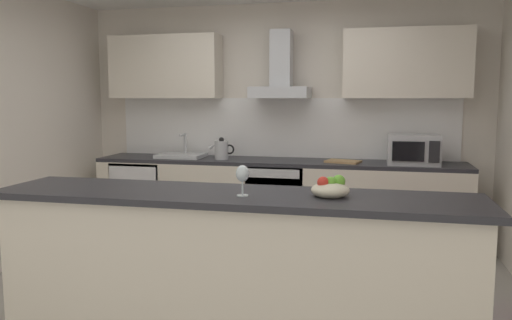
{
  "coord_description": "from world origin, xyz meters",
  "views": [
    {
      "loc": [
        1.01,
        -3.7,
        1.56
      ],
      "look_at": [
        0.06,
        0.39,
        1.05
      ],
      "focal_mm": 35.74,
      "sensor_mm": 36.0,
      "label": 1
    }
  ],
  "objects_px": {
    "range_hood": "(281,77)",
    "chopping_board": "(343,161)",
    "kettle": "(222,150)",
    "oven": "(278,201)",
    "wine_glass": "(242,175)",
    "microwave": "(413,150)",
    "sink": "(181,155)",
    "refrigerator": "(144,198)",
    "fruit_bowl": "(331,189)"
  },
  "relations": [
    {
      "from": "chopping_board",
      "to": "oven",
      "type": "bearing_deg",
      "value": 178.02
    },
    {
      "from": "fruit_bowl",
      "to": "range_hood",
      "type": "bearing_deg",
      "value": 106.39
    },
    {
      "from": "sink",
      "to": "wine_glass",
      "type": "relative_size",
      "value": 2.81
    },
    {
      "from": "sink",
      "to": "kettle",
      "type": "distance_m",
      "value": 0.49
    },
    {
      "from": "refrigerator",
      "to": "fruit_bowl",
      "type": "relative_size",
      "value": 3.86
    },
    {
      "from": "oven",
      "to": "fruit_bowl",
      "type": "bearing_deg",
      "value": -72.78
    },
    {
      "from": "sink",
      "to": "chopping_board",
      "type": "height_order",
      "value": "sink"
    },
    {
      "from": "sink",
      "to": "range_hood",
      "type": "relative_size",
      "value": 0.69
    },
    {
      "from": "sink",
      "to": "chopping_board",
      "type": "relative_size",
      "value": 1.47
    },
    {
      "from": "microwave",
      "to": "chopping_board",
      "type": "distance_m",
      "value": 0.7
    },
    {
      "from": "fruit_bowl",
      "to": "refrigerator",
      "type": "bearing_deg",
      "value": 133.59
    },
    {
      "from": "oven",
      "to": "kettle",
      "type": "bearing_deg",
      "value": -176.89
    },
    {
      "from": "chopping_board",
      "to": "microwave",
      "type": "bearing_deg",
      "value": -0.35
    },
    {
      "from": "oven",
      "to": "sink",
      "type": "bearing_deg",
      "value": 179.43
    },
    {
      "from": "refrigerator",
      "to": "microwave",
      "type": "distance_m",
      "value": 3.0
    },
    {
      "from": "sink",
      "to": "wine_glass",
      "type": "distance_m",
      "value": 2.89
    },
    {
      "from": "sink",
      "to": "oven",
      "type": "bearing_deg",
      "value": -0.57
    },
    {
      "from": "kettle",
      "to": "sink",
      "type": "bearing_deg",
      "value": 174.71
    },
    {
      "from": "refrigerator",
      "to": "chopping_board",
      "type": "relative_size",
      "value": 2.5
    },
    {
      "from": "oven",
      "to": "fruit_bowl",
      "type": "relative_size",
      "value": 3.64
    },
    {
      "from": "oven",
      "to": "refrigerator",
      "type": "relative_size",
      "value": 0.94
    },
    {
      "from": "refrigerator",
      "to": "kettle",
      "type": "xyz_separation_m",
      "value": [
        0.94,
        -0.03,
        0.58
      ]
    },
    {
      "from": "refrigerator",
      "to": "chopping_board",
      "type": "distance_m",
      "value": 2.29
    },
    {
      "from": "refrigerator",
      "to": "range_hood",
      "type": "bearing_deg",
      "value": 4.86
    },
    {
      "from": "microwave",
      "to": "fruit_bowl",
      "type": "height_order",
      "value": "microwave"
    },
    {
      "from": "refrigerator",
      "to": "kettle",
      "type": "distance_m",
      "value": 1.1
    },
    {
      "from": "oven",
      "to": "range_hood",
      "type": "relative_size",
      "value": 1.11
    },
    {
      "from": "kettle",
      "to": "range_hood",
      "type": "bearing_deg",
      "value": 14.75
    },
    {
      "from": "oven",
      "to": "range_hood",
      "type": "xyz_separation_m",
      "value": [
        -0.0,
        0.13,
        1.33
      ]
    },
    {
      "from": "range_hood",
      "to": "wine_glass",
      "type": "xyz_separation_m",
      "value": [
        0.26,
        -2.66,
        -0.66
      ]
    },
    {
      "from": "range_hood",
      "to": "chopping_board",
      "type": "distance_m",
      "value": 1.12
    },
    {
      "from": "fruit_bowl",
      "to": "chopping_board",
      "type": "height_order",
      "value": "fruit_bowl"
    },
    {
      "from": "range_hood",
      "to": "fruit_bowl",
      "type": "relative_size",
      "value": 3.27
    },
    {
      "from": "wine_glass",
      "to": "range_hood",
      "type": "bearing_deg",
      "value": 95.62
    },
    {
      "from": "chopping_board",
      "to": "wine_glass",
      "type": "bearing_deg",
      "value": -99.56
    },
    {
      "from": "oven",
      "to": "sink",
      "type": "relative_size",
      "value": 1.6
    },
    {
      "from": "oven",
      "to": "range_hood",
      "type": "bearing_deg",
      "value": 90.0
    },
    {
      "from": "range_hood",
      "to": "wine_glass",
      "type": "distance_m",
      "value": 2.75
    },
    {
      "from": "microwave",
      "to": "wine_glass",
      "type": "relative_size",
      "value": 2.81
    },
    {
      "from": "sink",
      "to": "kettle",
      "type": "xyz_separation_m",
      "value": [
        0.48,
        -0.04,
        0.08
      ]
    },
    {
      "from": "wine_glass",
      "to": "chopping_board",
      "type": "height_order",
      "value": "wine_glass"
    },
    {
      "from": "microwave",
      "to": "chopping_board",
      "type": "bearing_deg",
      "value": 179.65
    },
    {
      "from": "kettle",
      "to": "microwave",
      "type": "bearing_deg",
      "value": 0.17
    },
    {
      "from": "refrigerator",
      "to": "wine_glass",
      "type": "distance_m",
      "value": 3.19
    },
    {
      "from": "refrigerator",
      "to": "sink",
      "type": "height_order",
      "value": "sink"
    },
    {
      "from": "sink",
      "to": "wine_glass",
      "type": "height_order",
      "value": "wine_glass"
    },
    {
      "from": "wine_glass",
      "to": "fruit_bowl",
      "type": "height_order",
      "value": "wine_glass"
    },
    {
      "from": "kettle",
      "to": "chopping_board",
      "type": "height_order",
      "value": "kettle"
    },
    {
      "from": "chopping_board",
      "to": "sink",
      "type": "bearing_deg",
      "value": 178.89
    },
    {
      "from": "oven",
      "to": "refrigerator",
      "type": "bearing_deg",
      "value": -179.9
    }
  ]
}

